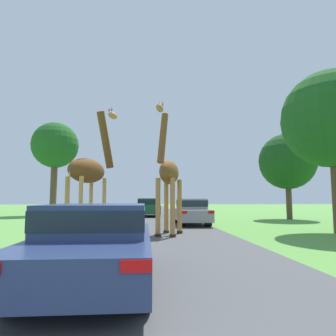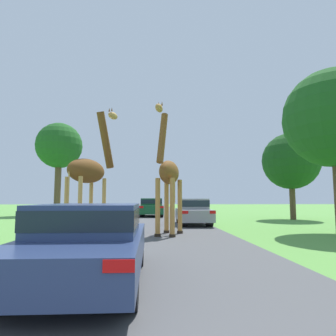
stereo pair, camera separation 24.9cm
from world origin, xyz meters
name	(u,v)px [view 2 (the right image)]	position (x,y,z in m)	size (l,w,h in m)	color
road	(145,214)	(0.00, 30.00, 0.00)	(7.83, 120.00, 0.00)	#4C4C4F
giraffe_near_road	(169,176)	(1.29, 12.41, 2.41)	(1.30, 2.64, 5.20)	#B77F3D
giraffe_companion	(90,170)	(-1.73, 11.44, 2.55)	(1.78, 2.58, 5.28)	tan
car_lead_maroon	(89,240)	(-0.52, 5.62, 0.74)	(1.87, 4.48, 1.37)	navy
car_queue_right	(193,211)	(2.99, 17.31, 0.77)	(1.71, 4.15, 1.47)	gray
car_queue_left	(151,207)	(0.60, 25.68, 0.79)	(1.92, 4.35, 1.50)	#144C28
car_far_ahead	(95,214)	(-2.36, 16.28, 0.65)	(1.81, 4.28, 1.18)	silver
tree_left_edge	(291,161)	(10.72, 21.18, 4.18)	(4.09, 4.09, 6.25)	brown
tree_centre_back	(59,146)	(-7.95, 27.93, 6.28)	(4.18, 4.18, 8.46)	brown
tree_right_cluster	(334,118)	(8.67, 12.65, 5.02)	(4.39, 4.39, 7.24)	brown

